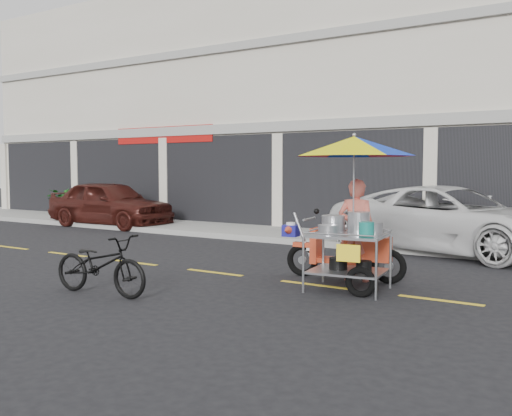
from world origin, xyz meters
The scene contains 9 objects.
ground centered at (0.00, 0.00, 0.00)m, with size 90.00×90.00×0.00m, color black.
sidewalk centered at (0.00, 5.50, 0.07)m, with size 45.00×3.00×0.15m, color gray.
centerline centered at (0.00, 0.00, 0.00)m, with size 42.00×0.10×0.01m, color gold.
maroon_sedan centered at (-9.73, 4.70, 0.75)m, with size 1.76×4.39×1.49m, color #3B1410.
white_pickup centered at (0.96, 4.70, 0.74)m, with size 2.47×5.35×1.49m, color silver.
plant_tall centered at (-13.95, 6.00, 0.61)m, with size 0.83×0.72×0.93m, color #134912.
plant_short centered at (-13.16, 5.78, 0.65)m, with size 0.56×0.56×1.00m, color #134912.
near_bicycle centered at (-2.34, -2.35, 0.45)m, with size 0.60×1.72×0.91m, color black.
food_vendor_rig centered at (0.55, 0.23, 1.52)m, with size 2.57×2.05×2.42m.
Camera 1 is at (4.11, -8.12, 1.88)m, focal length 40.00 mm.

